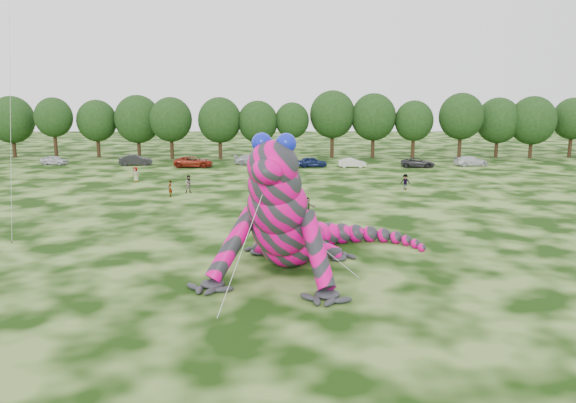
{
  "coord_description": "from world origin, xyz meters",
  "views": [
    {
      "loc": [
        0.51,
        -30.11,
        10.13
      ],
      "look_at": [
        0.48,
        1.39,
        4.0
      ],
      "focal_mm": 35.0,
      "sensor_mm": 36.0,
      "label": 1
    }
  ],
  "objects_px": {
    "tree_8": "(258,130)",
    "inflatable_gecko": "(292,197)",
    "car_6": "(418,163)",
    "spectator_4": "(136,174)",
    "tree_2": "(12,127)",
    "tree_11": "(373,126)",
    "car_4": "(312,162)",
    "tree_3": "(54,128)",
    "car_7": "(471,161)",
    "tree_4": "(97,129)",
    "car_5": "(352,163)",
    "spectator_1": "(189,184)",
    "tree_5": "(138,126)",
    "tree_6": "(171,128)",
    "tree_13": "(461,126)",
    "spectator_0": "(170,189)",
    "tree_7": "(220,128)",
    "tree_9": "(292,131)",
    "tree_15": "(532,127)",
    "tree_12": "(414,129)",
    "car_2": "(194,162)",
    "car_3": "(252,160)",
    "tree_14": "(498,128)",
    "car_1": "(136,160)",
    "car_0": "(54,160)",
    "spectator_2": "(405,182)",
    "tree_16": "(572,128)",
    "spectator_5": "(307,207)"
  },
  "relations": [
    {
      "from": "tree_8",
      "to": "tree_6",
      "type": "bearing_deg",
      "value": -178.71
    },
    {
      "from": "spectator_1",
      "to": "inflatable_gecko",
      "type": "bearing_deg",
      "value": -88.64
    },
    {
      "from": "tree_5",
      "to": "car_7",
      "type": "xyz_separation_m",
      "value": [
        49.26,
        -10.2,
        -4.21
      ]
    },
    {
      "from": "tree_2",
      "to": "spectator_4",
      "type": "distance_m",
      "value": 36.11
    },
    {
      "from": "tree_8",
      "to": "inflatable_gecko",
      "type": "bearing_deg",
      "value": -84.82
    },
    {
      "from": "tree_4",
      "to": "car_5",
      "type": "height_order",
      "value": "tree_4"
    },
    {
      "from": "car_5",
      "to": "spectator_2",
      "type": "height_order",
      "value": "spectator_2"
    },
    {
      "from": "tree_7",
      "to": "spectator_1",
      "type": "relative_size",
      "value": 5.2
    },
    {
      "from": "tree_4",
      "to": "tree_9",
      "type": "relative_size",
      "value": 1.04
    },
    {
      "from": "tree_5",
      "to": "car_6",
      "type": "xyz_separation_m",
      "value": [
        41.45,
        -11.72,
        -4.26
      ]
    },
    {
      "from": "car_2",
      "to": "spectator_4",
      "type": "relative_size",
      "value": 3.15
    },
    {
      "from": "tree_16",
      "to": "tree_4",
      "type": "bearing_deg",
      "value": -179.5
    },
    {
      "from": "tree_7",
      "to": "car_6",
      "type": "xyz_separation_m",
      "value": [
        28.41,
        -10.08,
        -4.1
      ]
    },
    {
      "from": "inflatable_gecko",
      "to": "tree_3",
      "type": "distance_m",
      "value": 65.72
    },
    {
      "from": "car_6",
      "to": "spectator_0",
      "type": "bearing_deg",
      "value": 135.35
    },
    {
      "from": "tree_8",
      "to": "car_0",
      "type": "height_order",
      "value": "tree_8"
    },
    {
      "from": "tree_8",
      "to": "spectator_1",
      "type": "xyz_separation_m",
      "value": [
        -5.46,
        -30.35,
        -3.56
      ]
    },
    {
      "from": "tree_7",
      "to": "car_4",
      "type": "bearing_deg",
      "value": -35.15
    },
    {
      "from": "tree_16",
      "to": "spectator_5",
      "type": "relative_size",
      "value": 5.64
    },
    {
      "from": "tree_11",
      "to": "tree_2",
      "type": "bearing_deg",
      "value": 179.43
    },
    {
      "from": "car_6",
      "to": "spectator_4",
      "type": "height_order",
      "value": "spectator_4"
    },
    {
      "from": "car_5",
      "to": "car_6",
      "type": "distance_m",
      "value": 9.04
    },
    {
      "from": "inflatable_gecko",
      "to": "car_1",
      "type": "bearing_deg",
      "value": 129.66
    },
    {
      "from": "tree_6",
      "to": "tree_8",
      "type": "relative_size",
      "value": 1.06
    },
    {
      "from": "tree_13",
      "to": "spectator_4",
      "type": "xyz_separation_m",
      "value": [
        -44.26,
        -23.23,
        -4.21
      ]
    },
    {
      "from": "tree_2",
      "to": "car_6",
      "type": "xyz_separation_m",
      "value": [
        61.35,
        -12.04,
        -4.18
      ]
    },
    {
      "from": "tree_14",
      "to": "car_1",
      "type": "relative_size",
      "value": 2.08
    },
    {
      "from": "car_7",
      "to": "spectator_4",
      "type": "distance_m",
      "value": 45.59
    },
    {
      "from": "inflatable_gecko",
      "to": "car_3",
      "type": "relative_size",
      "value": 3.3
    },
    {
      "from": "car_3",
      "to": "spectator_2",
      "type": "bearing_deg",
      "value": -141.33
    },
    {
      "from": "tree_5",
      "to": "tree_15",
      "type": "xyz_separation_m",
      "value": [
        61.6,
        -0.66,
        -0.08
      ]
    },
    {
      "from": "tree_3",
      "to": "tree_13",
      "type": "xyz_separation_m",
      "value": [
        62.85,
        0.06,
        0.34
      ]
    },
    {
      "from": "tree_9",
      "to": "tree_11",
      "type": "xyz_separation_m",
      "value": [
        12.72,
        0.85,
        0.7
      ]
    },
    {
      "from": "car_4",
      "to": "tree_3",
      "type": "bearing_deg",
      "value": 69.84
    },
    {
      "from": "tree_2",
      "to": "tree_11",
      "type": "bearing_deg",
      "value": -0.57
    },
    {
      "from": "tree_4",
      "to": "tree_15",
      "type": "relative_size",
      "value": 0.94
    },
    {
      "from": "tree_14",
      "to": "tree_15",
      "type": "distance_m",
      "value": 5.1
    },
    {
      "from": "tree_6",
      "to": "tree_4",
      "type": "bearing_deg",
      "value": 170.47
    },
    {
      "from": "tree_4",
      "to": "tree_14",
      "type": "distance_m",
      "value": 63.1
    },
    {
      "from": "tree_11",
      "to": "tree_14",
      "type": "distance_m",
      "value": 19.69
    },
    {
      "from": "tree_13",
      "to": "tree_11",
      "type": "bearing_deg",
      "value": 175.42
    },
    {
      "from": "car_1",
      "to": "spectator_4",
      "type": "bearing_deg",
      "value": -172.53
    },
    {
      "from": "tree_3",
      "to": "tree_5",
      "type": "xyz_separation_m",
      "value": [
        12.59,
        1.37,
        0.18
      ]
    },
    {
      "from": "tree_2",
      "to": "car_7",
      "type": "bearing_deg",
      "value": -8.65
    },
    {
      "from": "tree_6",
      "to": "tree_12",
      "type": "height_order",
      "value": "tree_6"
    },
    {
      "from": "car_5",
      "to": "spectator_0",
      "type": "distance_m",
      "value": 30.23
    },
    {
      "from": "spectator_1",
      "to": "tree_9",
      "type": "bearing_deg",
      "value": 48.87
    },
    {
      "from": "tree_11",
      "to": "tree_15",
      "type": "distance_m",
      "value": 24.69
    },
    {
      "from": "tree_3",
      "to": "tree_15",
      "type": "xyz_separation_m",
      "value": [
        74.19,
        0.7,
        0.1
      ]
    },
    {
      "from": "car_2",
      "to": "car_3",
      "type": "distance_m",
      "value": 8.27
    }
  ]
}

